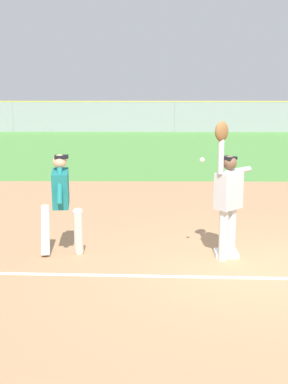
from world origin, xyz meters
name	(u,v)px	position (x,y,z in m)	size (l,w,h in m)	color
ground_plane	(249,267)	(0.00, 0.00, 0.00)	(79.11, 79.11, 0.00)	tan
outfield_grass	(183,148)	(0.00, 16.89, 0.01)	(41.71, 18.26, 0.01)	#549342
first_base	(226,253)	(-0.28, 0.59, 0.04)	(0.38, 0.38, 0.08)	white
fielder	(228,193)	(-0.31, 0.43, 1.12)	(0.73, 0.69, 2.28)	silver
runner	(61,198)	(-3.05, 0.58, 1.00)	(0.77, 0.85, 1.72)	white
baseball	(202,160)	(-0.75, 0.26, 1.68)	(0.07, 0.07, 0.07)	white
outfield_fence	(175,117)	(0.00, 26.03, 0.99)	(41.79, 0.08, 1.97)	#93999E
parked_car_tan	(75,119)	(-6.86, 29.12, 0.67)	(4.55, 2.41, 1.25)	tan
parked_car_black	(152,119)	(-1.43, 29.30, 0.67)	(4.57, 2.46, 1.25)	black
parked_car_blue	(242,118)	(5.02, 29.98, 0.67)	(4.54, 2.39, 1.25)	#23389E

